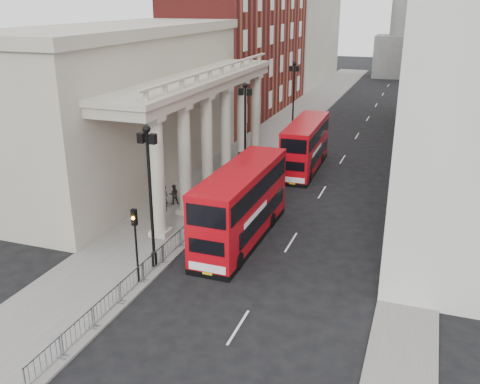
{
  "coord_description": "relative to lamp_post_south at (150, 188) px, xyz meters",
  "views": [
    {
      "loc": [
        13.37,
        -20.43,
        14.72
      ],
      "look_at": [
        2.82,
        9.16,
        3.33
      ],
      "focal_mm": 40.0,
      "sensor_mm": 36.0,
      "label": 1
    }
  ],
  "objects": [
    {
      "name": "sidewalk_east",
      "position": [
        14.1,
        26.0,
        -4.85
      ],
      "size": [
        3.0,
        140.0,
        0.12
      ],
      "primitive_type": "cube",
      "color": "slate",
      "rests_on": "ground"
    },
    {
      "name": "pedestrian_a",
      "position": [
        -3.39,
        7.88,
        -3.83
      ],
      "size": [
        0.78,
        0.6,
        1.91
      ],
      "primitive_type": "imported",
      "rotation": [
        0.0,
        0.0,
        -0.23
      ],
      "color": "black",
      "rests_on": "sidewalk_west"
    },
    {
      "name": "east_building",
      "position": [
        16.6,
        28.0,
        7.59
      ],
      "size": [
        8.0,
        55.0,
        25.0
      ],
      "primitive_type": "cube",
      "color": "beige",
      "rests_on": "ground"
    },
    {
      "name": "kerb",
      "position": [
        0.55,
        26.0,
        -4.84
      ],
      "size": [
        0.2,
        140.0,
        0.14
      ],
      "primitive_type": "cube",
      "color": "slate",
      "rests_on": "ground"
    },
    {
      "name": "pedestrian_c",
      "position": [
        -1.58,
        19.2,
        -3.95
      ],
      "size": [
        0.93,
        0.72,
        1.67
      ],
      "primitive_type": "imported",
      "rotation": [
        0.0,
        0.0,
        6.03
      ],
      "color": "black",
      "rests_on": "sidewalk_west"
    },
    {
      "name": "lamp_post_south",
      "position": [
        0.0,
        0.0,
        0.0
      ],
      "size": [
        1.05,
        0.44,
        8.32
      ],
      "color": "black",
      "rests_on": "sidewalk_west"
    },
    {
      "name": "bus_far",
      "position": [
        3.85,
        21.53,
        -2.59
      ],
      "size": [
        2.79,
        10.37,
        4.45
      ],
      "rotation": [
        0.0,
        0.0,
        0.03
      ],
      "color": "#BB0812",
      "rests_on": "ground"
    },
    {
      "name": "brick_building",
      "position": [
        -9.9,
        44.0,
        6.09
      ],
      "size": [
        9.0,
        32.0,
        22.0
      ],
      "primitive_type": "cube",
      "color": "maroon",
      "rests_on": "ground"
    },
    {
      "name": "pedestrian_b",
      "position": [
        -3.37,
        9.38,
        -4.02
      ],
      "size": [
        0.94,
        0.89,
        1.54
      ],
      "primitive_type": "imported",
      "rotation": [
        0.0,
        0.0,
        3.7
      ],
      "color": "#292420",
      "rests_on": "sidewalk_west"
    },
    {
      "name": "lamp_post_mid",
      "position": [
        0.0,
        16.0,
        0.0
      ],
      "size": [
        1.05,
        0.44,
        8.32
      ],
      "color": "black",
      "rests_on": "sidewalk_west"
    },
    {
      "name": "west_building_far",
      "position": [
        -9.9,
        76.0,
        5.09
      ],
      "size": [
        9.0,
        30.0,
        20.0
      ],
      "primitive_type": "cube",
      "color": "#A49D89",
      "rests_on": "ground"
    },
    {
      "name": "ground",
      "position": [
        0.6,
        -4.0,
        -4.91
      ],
      "size": [
        260.0,
        260.0,
        0.0
      ],
      "primitive_type": "plane",
      "color": "black",
      "rests_on": "ground"
    },
    {
      "name": "sidewalk_west",
      "position": [
        -2.4,
        26.0,
        -4.85
      ],
      "size": [
        6.0,
        140.0,
        0.12
      ],
      "primitive_type": "cube",
      "color": "slate",
      "rests_on": "ground"
    },
    {
      "name": "traffic_light",
      "position": [
        0.1,
        -2.02,
        -1.8
      ],
      "size": [
        0.28,
        0.33,
        4.3
      ],
      "color": "black",
      "rests_on": "sidewalk_west"
    },
    {
      "name": "portico_building",
      "position": [
        -9.9,
        14.0,
        1.09
      ],
      "size": [
        9.0,
        28.0,
        12.0
      ],
      "primitive_type": "cube",
      "color": "#A49D89",
      "rests_on": "ground"
    },
    {
      "name": "bus_near",
      "position": [
        3.46,
        5.32,
        -2.4
      ],
      "size": [
        2.82,
        11.14,
        4.8
      ],
      "rotation": [
        0.0,
        0.0,
        -0.01
      ],
      "color": "#B10811",
      "rests_on": "ground"
    },
    {
      "name": "lamp_post_north",
      "position": [
        0.0,
        32.0,
        0.0
      ],
      "size": [
        1.05,
        0.44,
        8.32
      ],
      "color": "black",
      "rests_on": "sidewalk_west"
    },
    {
      "name": "crowd_barriers",
      "position": [
        0.25,
        -1.77,
        -4.24
      ],
      "size": [
        0.5,
        18.75,
        1.1
      ],
      "color": "gray",
      "rests_on": "sidewalk_west"
    }
  ]
}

